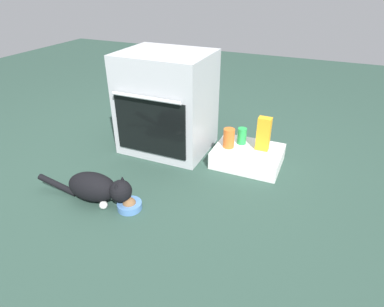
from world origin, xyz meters
The scene contains 8 objects.
ground centered at (0.00, 0.00, 0.00)m, with size 8.00×8.00×0.00m, color #284238.
oven centered at (-0.09, 0.43, 0.37)m, with size 0.64×0.57×0.74m.
pantry_cabinet centered at (0.55, 0.42, 0.06)m, with size 0.47×0.37×0.12m, color white.
food_bowl centered at (0.05, -0.35, 0.03)m, with size 0.14×0.14×0.08m.
cat centered at (-0.15, -0.37, 0.10)m, with size 0.65×0.20×0.19m.
juice_carton centered at (0.64, 0.46, 0.24)m, with size 0.09×0.06×0.24m, color orange.
soda_can centered at (0.48, 0.48, 0.18)m, with size 0.07×0.07×0.12m, color green.
sauce_jar centered at (0.41, 0.39, 0.19)m, with size 0.08×0.08×0.14m, color #D16023.
Camera 1 is at (0.99, -1.59, 1.22)m, focal length 30.27 mm.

